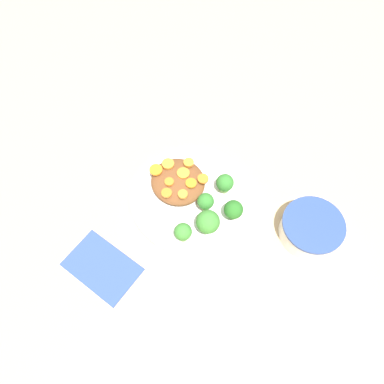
# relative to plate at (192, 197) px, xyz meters

# --- Properties ---
(ground_plane) EXTENTS (4.00, 4.00, 0.00)m
(ground_plane) POSITION_rel_plate_xyz_m (0.00, 0.00, -0.01)
(ground_plane) COLOR tan
(plate) EXTENTS (0.26, 0.26, 0.02)m
(plate) POSITION_rel_plate_xyz_m (0.00, 0.00, 0.00)
(plate) COLOR white
(plate) RESTS_ON ground_plane
(dip_bowl) EXTENTS (0.12, 0.12, 0.05)m
(dip_bowl) POSITION_rel_plate_xyz_m (0.22, 0.12, 0.02)
(dip_bowl) COLOR silver
(dip_bowl) RESTS_ON ground_plane
(stew_mound) EXTENTS (0.12, 0.11, 0.03)m
(stew_mound) POSITION_rel_plate_xyz_m (-0.04, -0.01, 0.02)
(stew_mound) COLOR brown
(stew_mound) RESTS_ON plate
(broccoli_floret_0) EXTENTS (0.04, 0.04, 0.05)m
(broccoli_floret_0) POSITION_rel_plate_xyz_m (0.04, 0.06, 0.03)
(broccoli_floret_0) COLOR #7FA85B
(broccoli_floret_0) RESTS_ON plate
(broccoli_floret_1) EXTENTS (0.05, 0.05, 0.06)m
(broccoli_floret_1) POSITION_rel_plate_xyz_m (0.08, -0.03, 0.04)
(broccoli_floret_1) COLOR #759E51
(broccoli_floret_1) RESTS_ON plate
(broccoli_floret_2) EXTENTS (0.03, 0.03, 0.05)m
(broccoli_floret_2) POSITION_rel_plate_xyz_m (0.04, 0.00, 0.04)
(broccoli_floret_2) COLOR #7FA85B
(broccoli_floret_2) RESTS_ON plate
(broccoli_floret_3) EXTENTS (0.04, 0.04, 0.05)m
(broccoli_floret_3) POSITION_rel_plate_xyz_m (0.09, 0.03, 0.04)
(broccoli_floret_3) COLOR #7FA85B
(broccoli_floret_3) RESTS_ON plate
(broccoli_floret_4) EXTENTS (0.04, 0.04, 0.05)m
(broccoli_floret_4) POSITION_rel_plate_xyz_m (0.06, -0.08, 0.03)
(broccoli_floret_4) COLOR #7FA85B
(broccoli_floret_4) RESTS_ON plate
(carrot_slice_0) EXTENTS (0.02, 0.02, 0.01)m
(carrot_slice_0) POSITION_rel_plate_xyz_m (0.00, -0.03, 0.04)
(carrot_slice_0) COLOR orange
(carrot_slice_0) RESTS_ON stew_mound
(carrot_slice_1) EXTENTS (0.03, 0.03, 0.01)m
(carrot_slice_1) POSITION_rel_plate_xyz_m (-0.08, 0.00, 0.04)
(carrot_slice_1) COLOR orange
(carrot_slice_1) RESTS_ON stew_mound
(carrot_slice_2) EXTENTS (0.02, 0.02, 0.00)m
(carrot_slice_2) POSITION_rel_plate_xyz_m (-0.01, 0.01, 0.04)
(carrot_slice_2) COLOR orange
(carrot_slice_2) RESTS_ON stew_mound
(carrot_slice_3) EXTENTS (0.02, 0.02, 0.01)m
(carrot_slice_3) POSITION_rel_plate_xyz_m (-0.04, -0.03, 0.04)
(carrot_slice_3) COLOR orange
(carrot_slice_3) RESTS_ON stew_mound
(carrot_slice_4) EXTENTS (0.03, 0.03, 0.00)m
(carrot_slice_4) POSITION_rel_plate_xyz_m (-0.04, 0.01, 0.04)
(carrot_slice_4) COLOR orange
(carrot_slice_4) RESTS_ON stew_mound
(carrot_slice_5) EXTENTS (0.02, 0.02, 0.01)m
(carrot_slice_5) POSITION_rel_plate_xyz_m (-0.05, 0.03, 0.04)
(carrot_slice_5) COLOR orange
(carrot_slice_5) RESTS_ON stew_mound
(carrot_slice_6) EXTENTS (0.03, 0.03, 0.00)m
(carrot_slice_6) POSITION_rel_plate_xyz_m (-0.08, -0.03, 0.04)
(carrot_slice_6) COLOR orange
(carrot_slice_6) RESTS_ON stew_mound
(carrot_slice_7) EXTENTS (0.02, 0.02, 0.00)m
(carrot_slice_7) POSITION_rel_plate_xyz_m (-0.02, -0.05, 0.04)
(carrot_slice_7) COLOR orange
(carrot_slice_7) RESTS_ON stew_mound
(carrot_slice_8) EXTENTS (0.02, 0.02, 0.00)m
(carrot_slice_8) POSITION_rel_plate_xyz_m (-0.00, 0.03, 0.04)
(carrot_slice_8) COLOR orange
(carrot_slice_8) RESTS_ON stew_mound
(napkin) EXTENTS (0.16, 0.12, 0.01)m
(napkin) POSITION_rel_plate_xyz_m (-0.01, -0.23, -0.01)
(napkin) COLOR #334C8C
(napkin) RESTS_ON ground_plane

